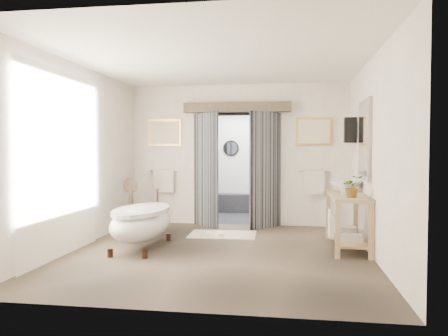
{
  "coord_description": "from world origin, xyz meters",
  "views": [
    {
      "loc": [
        1.05,
        -6.48,
        1.53
      ],
      "look_at": [
        0.0,
        0.6,
        1.25
      ],
      "focal_mm": 35.0,
      "sensor_mm": 36.0,
      "label": 1
    }
  ],
  "objects_px": {
    "basin": "(345,187)",
    "rug": "(223,235)",
    "vanity": "(346,216)",
    "clawfoot_tub": "(142,222)"
  },
  "relations": [
    {
      "from": "rug",
      "to": "basin",
      "type": "relative_size",
      "value": 2.3
    },
    {
      "from": "vanity",
      "to": "rug",
      "type": "bearing_deg",
      "value": 159.89
    },
    {
      "from": "vanity",
      "to": "rug",
      "type": "relative_size",
      "value": 1.33
    },
    {
      "from": "clawfoot_tub",
      "to": "basin",
      "type": "height_order",
      "value": "basin"
    },
    {
      "from": "vanity",
      "to": "rug",
      "type": "xyz_separation_m",
      "value": [
        -2.08,
        0.76,
        -0.5
      ]
    },
    {
      "from": "rug",
      "to": "basin",
      "type": "xyz_separation_m",
      "value": [
        2.11,
        -0.38,
        0.93
      ]
    },
    {
      "from": "vanity",
      "to": "basin",
      "type": "height_order",
      "value": "basin"
    },
    {
      "from": "basin",
      "to": "rug",
      "type": "bearing_deg",
      "value": 161.11
    },
    {
      "from": "vanity",
      "to": "basin",
      "type": "distance_m",
      "value": 0.58
    },
    {
      "from": "vanity",
      "to": "basin",
      "type": "relative_size",
      "value": 3.06
    }
  ]
}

